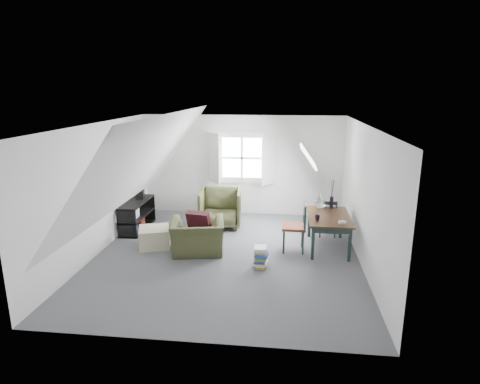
# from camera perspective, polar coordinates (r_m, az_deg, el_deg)

# --- Properties ---
(floor) EXTENTS (5.50, 5.50, 0.00)m
(floor) POSITION_cam_1_polar(r_m,az_deg,el_deg) (7.83, -1.90, -9.02)
(floor) COLOR #515257
(floor) RESTS_ON ground
(ceiling) EXTENTS (5.50, 5.50, 0.00)m
(ceiling) POSITION_cam_1_polar(r_m,az_deg,el_deg) (7.21, -2.07, 9.52)
(ceiling) COLOR white
(ceiling) RESTS_ON wall_back
(wall_back) EXTENTS (5.00, 0.00, 5.00)m
(wall_back) POSITION_cam_1_polar(r_m,az_deg,el_deg) (10.09, 0.30, 3.79)
(wall_back) COLOR white
(wall_back) RESTS_ON ground
(wall_front) EXTENTS (5.00, 0.00, 5.00)m
(wall_front) POSITION_cam_1_polar(r_m,az_deg,el_deg) (4.86, -6.78, -8.31)
(wall_front) COLOR white
(wall_front) RESTS_ON ground
(wall_left) EXTENTS (0.00, 5.50, 5.50)m
(wall_left) POSITION_cam_1_polar(r_m,az_deg,el_deg) (8.17, -19.61, 0.37)
(wall_left) COLOR white
(wall_left) RESTS_ON ground
(wall_right) EXTENTS (0.00, 5.50, 5.50)m
(wall_right) POSITION_cam_1_polar(r_m,az_deg,el_deg) (7.49, 17.31, -0.67)
(wall_right) COLOR white
(wall_right) RESTS_ON ground
(slope_left) EXTENTS (3.19, 5.50, 4.48)m
(slope_left) POSITION_cam_1_polar(r_m,az_deg,el_deg) (7.69, -13.55, 3.99)
(slope_left) COLOR white
(slope_left) RESTS_ON wall_left
(slope_right) EXTENTS (3.19, 5.50, 4.48)m
(slope_right) POSITION_cam_1_polar(r_m,az_deg,el_deg) (7.25, 10.22, 3.54)
(slope_right) COLOR white
(slope_right) RESTS_ON wall_right
(dormer_window) EXTENTS (1.71, 0.35, 1.30)m
(dormer_window) POSITION_cam_1_polar(r_m,az_deg,el_deg) (9.98, 0.26, 4.84)
(dormer_window) COLOR white
(dormer_window) RESTS_ON wall_back
(skylight) EXTENTS (0.35, 0.75, 0.47)m
(skylight) POSITION_cam_1_polar(r_m,az_deg,el_deg) (8.53, 9.69, 4.99)
(skylight) COLOR white
(skylight) RESTS_ON slope_right
(armchair_near) EXTENTS (1.16, 1.05, 0.66)m
(armchair_near) POSITION_cam_1_polar(r_m,az_deg,el_deg) (8.01, -6.00, -8.53)
(armchair_near) COLOR #3D4122
(armchair_near) RESTS_ON floor
(armchair_far) EXTENTS (1.01, 1.04, 0.88)m
(armchair_far) POSITION_cam_1_polar(r_m,az_deg,el_deg) (9.47, -2.78, -4.78)
(armchair_far) COLOR #3D4122
(armchair_far) RESTS_ON floor
(throw_pillow) EXTENTS (0.50, 0.35, 0.47)m
(throw_pillow) POSITION_cam_1_polar(r_m,az_deg,el_deg) (7.95, -5.87, -4.31)
(throw_pillow) COLOR #3B101B
(throw_pillow) RESTS_ON armchair_near
(ottoman) EXTENTS (0.75, 0.75, 0.40)m
(ottoman) POSITION_cam_1_polar(r_m,az_deg,el_deg) (8.37, -12.08, -6.31)
(ottoman) COLOR #BFB491
(ottoman) RESTS_ON floor
(dining_table) EXTENTS (0.82, 1.36, 0.68)m
(dining_table) POSITION_cam_1_polar(r_m,az_deg,el_deg) (8.17, 12.50, -3.91)
(dining_table) COLOR #341C0D
(dining_table) RESTS_ON floor
(demijohn) EXTENTS (0.23, 0.23, 0.32)m
(demijohn) POSITION_cam_1_polar(r_m,az_deg,el_deg) (8.52, 11.28, -1.52)
(demijohn) COLOR silver
(demijohn) RESTS_ON dining_table
(vase_twigs) EXTENTS (0.08, 0.09, 0.61)m
(vase_twigs) POSITION_cam_1_polar(r_m,az_deg,el_deg) (8.64, 12.88, -1.36)
(vase_twigs) COLOR black
(vase_twigs) RESTS_ON dining_table
(cup) EXTENTS (0.11, 0.11, 0.10)m
(cup) POSITION_cam_1_polar(r_m,az_deg,el_deg) (7.83, 10.93, -3.94)
(cup) COLOR black
(cup) RESTS_ON dining_table
(paper_box) EXTENTS (0.14, 0.11, 0.04)m
(paper_box) POSITION_cam_1_polar(r_m,az_deg,el_deg) (7.74, 14.35, -4.21)
(paper_box) COLOR white
(paper_box) RESTS_ON dining_table
(dining_chair_far) EXTENTS (0.39, 0.39, 0.83)m
(dining_chair_far) POSITION_cam_1_polar(r_m,az_deg,el_deg) (8.88, 12.35, -3.50)
(dining_chair_far) COLOR maroon
(dining_chair_far) RESTS_ON floor
(dining_chair_near) EXTENTS (0.46, 0.46, 0.97)m
(dining_chair_near) POSITION_cam_1_polar(r_m,az_deg,el_deg) (7.96, 7.92, -4.83)
(dining_chair_near) COLOR maroon
(dining_chair_near) RESTS_ON floor
(media_shelf) EXTENTS (0.43, 1.28, 0.66)m
(media_shelf) POSITION_cam_1_polar(r_m,az_deg,el_deg) (9.42, -14.50, -3.45)
(media_shelf) COLOR black
(media_shelf) RESTS_ON floor
(electronics_box) EXTENTS (0.22, 0.27, 0.20)m
(electronics_box) POSITION_cam_1_polar(r_m,az_deg,el_deg) (9.56, -14.05, -0.39)
(electronics_box) COLOR black
(electronics_box) RESTS_ON media_shelf
(magazine_stack) EXTENTS (0.28, 0.33, 0.37)m
(magazine_stack) POSITION_cam_1_polar(r_m,az_deg,el_deg) (7.31, 2.96, -9.23)
(magazine_stack) COLOR #B29933
(magazine_stack) RESTS_ON floor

